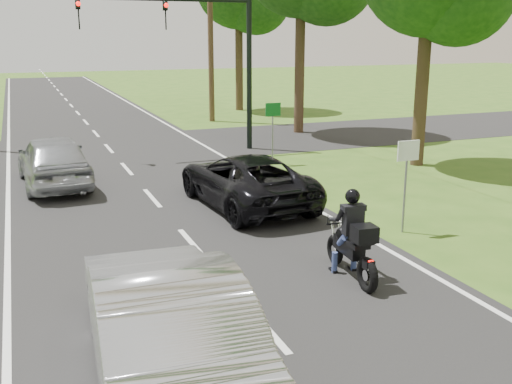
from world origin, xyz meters
TOP-DOWN VIEW (x-y plane):
  - ground at (0.00, 0.00)m, footprint 140.00×140.00m
  - road at (0.00, 10.00)m, footprint 8.00×100.00m
  - cross_road at (0.00, 16.00)m, footprint 60.00×7.00m
  - motorcycle_rider at (2.23, 1.09)m, footprint 0.58×1.99m
  - dark_suv at (2.15, 6.40)m, footprint 2.61×5.07m
  - silver_sedan at (-1.75, -0.88)m, footprint 2.03×5.09m
  - silver_suv at (-2.38, 10.48)m, footprint 2.08×4.65m
  - traffic_signal at (3.34, 14.00)m, footprint 6.38×0.44m
  - utility_pole_far at (6.20, 22.00)m, footprint 1.60×0.28m
  - sign_white at (4.70, 2.98)m, footprint 0.55×0.07m
  - sign_green at (4.90, 10.98)m, footprint 0.55×0.07m

SIDE VIEW (x-z plane):
  - ground at x=0.00m, z-range 0.00..0.00m
  - cross_road at x=0.00m, z-range 0.00..0.01m
  - road at x=0.00m, z-range 0.00..0.01m
  - motorcycle_rider at x=2.23m, z-range -0.18..1.53m
  - dark_suv at x=2.15m, z-range 0.01..1.38m
  - silver_suv at x=-2.38m, z-range 0.01..1.56m
  - silver_sedan at x=-1.75m, z-range 0.01..1.66m
  - sign_white at x=4.70m, z-range 0.54..2.66m
  - sign_green at x=4.90m, z-range 0.54..2.66m
  - traffic_signal at x=3.34m, z-range 1.14..7.14m
  - utility_pole_far at x=6.20m, z-range 0.08..10.08m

